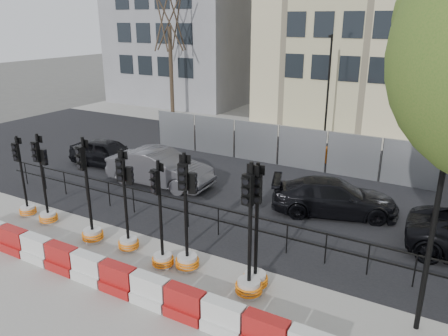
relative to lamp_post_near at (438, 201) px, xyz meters
The scene contains 22 objects.
ground 8.18m from the lamp_post_near, behind, with size 120.00×120.00×0.00m, color #51514C.
sidewalk_near 8.53m from the lamp_post_near, 161.70° to the right, with size 40.00×6.00×0.02m, color gray.
road 11.09m from the lamp_post_near, 134.93° to the left, with size 40.00×14.00×0.03m, color black.
sidewalk_far 18.42m from the lamp_post_near, 114.42° to the left, with size 40.00×4.00×0.02m, color gray.
building_grey 31.35m from the lamp_post_near, 133.69° to the left, with size 11.00×9.06×14.00m.
kerb_railing 8.10m from the lamp_post_near, 167.09° to the left, with size 18.00×0.04×1.00m.
heras_fencing 13.22m from the lamp_post_near, 127.98° to the left, with size 14.33×1.72×2.00m.
lamp_post_far 17.01m from the lamp_post_near, 114.30° to the left, with size 0.12×0.56×6.00m.
lamp_post_near is the anchor object (origin of this frame).
tree_bare_far 24.71m from the lamp_post_near, 139.11° to the left, with size 2.00×2.00×9.00m.
barrier_row 8.34m from the lamp_post_near, 163.09° to the right, with size 12.55×0.50×0.80m.
traffic_signal_a 13.40m from the lamp_post_near, behind, with size 0.59×0.59×3.00m.
traffic_signal_b 12.23m from the lamp_post_near, behind, with size 0.64×0.64×3.23m.
traffic_signal_c 9.98m from the lamp_post_near, behind, with size 0.68×0.68×3.48m.
traffic_signal_d 8.61m from the lamp_post_near, behind, with size 0.64×0.64×3.26m.
traffic_signal_e 7.24m from the lamp_post_near, behind, with size 0.64×0.64×3.25m.
traffic_signal_f 6.51m from the lamp_post_near, behind, with size 0.69×0.69×3.50m.
traffic_signal_g 4.73m from the lamp_post_near, 169.42° to the right, with size 0.72×0.72×3.64m.
traffic_signal_h 4.70m from the lamp_post_near, behind, with size 0.69×0.69×3.51m.
car_a 15.62m from the lamp_post_near, 160.00° to the left, with size 4.08×1.89×1.36m, color black.
car_b 12.00m from the lamp_post_near, 157.33° to the left, with size 4.75×1.82×1.54m, color #444348.
car_c 6.85m from the lamp_post_near, 123.46° to the left, with size 4.86×3.21×1.31m, color black.
Camera 1 is at (7.75, -9.97, 6.81)m, focal length 35.00 mm.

